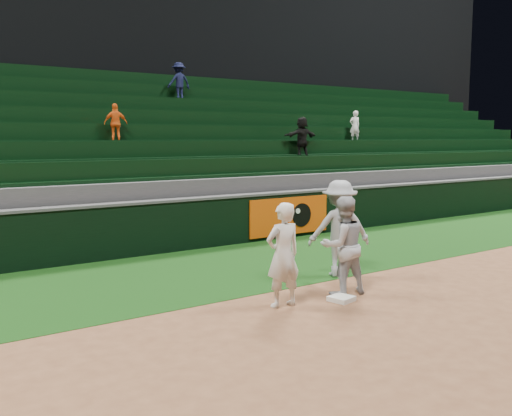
{
  "coord_description": "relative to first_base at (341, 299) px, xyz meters",
  "views": [
    {
      "loc": [
        -6.46,
        -6.9,
        2.68
      ],
      "look_at": [
        -0.01,
        2.3,
        1.3
      ],
      "focal_mm": 40.0,
      "sensor_mm": 36.0,
      "label": 1
    }
  ],
  "objects": [
    {
      "name": "ground",
      "position": [
        0.03,
        0.2,
        -0.04
      ],
      "size": [
        70.0,
        70.0,
        0.0
      ],
      "primitive_type": "plane",
      "color": "brown",
      "rests_on": "ground"
    },
    {
      "name": "foul_grass",
      "position": [
        0.03,
        3.2,
        -0.04
      ],
      "size": [
        36.0,
        4.2,
        0.01
      ],
      "primitive_type": "cube",
      "color": "black",
      "rests_on": "ground"
    },
    {
      "name": "upper_deck",
      "position": [
        0.03,
        17.65,
        5.96
      ],
      "size": [
        40.0,
        12.0,
        12.0
      ],
      "primitive_type": "cube",
      "color": "black",
      "rests_on": "ground"
    },
    {
      "name": "first_base",
      "position": [
        0.0,
        0.0,
        0.0
      ],
      "size": [
        0.42,
        0.42,
        0.08
      ],
      "primitive_type": "cube",
      "rotation": [
        0.0,
        0.0,
        0.21
      ],
      "color": "silver",
      "rests_on": "ground"
    },
    {
      "name": "first_baseman",
      "position": [
        -0.98,
        0.32,
        0.8
      ],
      "size": [
        0.63,
        0.43,
        1.68
      ],
      "primitive_type": "imported",
      "rotation": [
        0.0,
        0.0,
        3.09
      ],
      "color": "silver",
      "rests_on": "ground"
    },
    {
      "name": "baserunner",
      "position": [
        0.31,
        0.31,
        0.81
      ],
      "size": [
        0.94,
        0.8,
        1.7
      ],
      "primitive_type": "imported",
      "rotation": [
        0.0,
        0.0,
        2.93
      ],
      "color": "#ABADB6",
      "rests_on": "ground"
    },
    {
      "name": "base_coach",
      "position": [
        1.16,
        1.3,
        0.9
      ],
      "size": [
        1.39,
        1.18,
        1.87
      ],
      "primitive_type": "imported",
      "rotation": [
        0.0,
        0.0,
        2.66
      ],
      "color": "#9599A2",
      "rests_on": "foul_grass"
    },
    {
      "name": "field_wall",
      "position": [
        0.06,
        5.4,
        0.59
      ],
      "size": [
        36.0,
        0.45,
        1.25
      ],
      "color": "black",
      "rests_on": "ground"
    },
    {
      "name": "stadium_seating",
      "position": [
        0.03,
        9.17,
        1.66
      ],
      "size": [
        36.0,
        5.95,
        5.14
      ],
      "color": "#39393C",
      "rests_on": "ground"
    }
  ]
}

